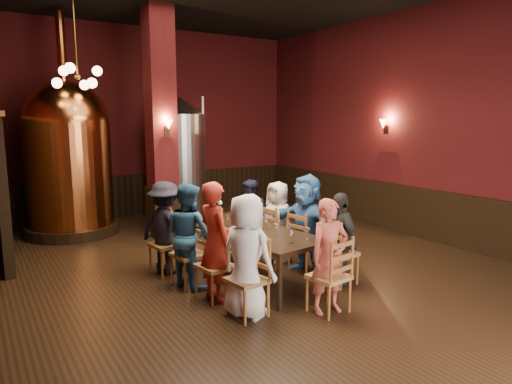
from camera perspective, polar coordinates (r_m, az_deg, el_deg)
room at (r=6.90m, az=-1.15°, el=8.19°), size 10.00×10.02×4.50m
wainscot_right at (r=9.75m, az=19.27°, el=-2.34°), size 0.08×9.90×1.00m
wainscot_back at (r=11.60m, az=-13.85°, el=-0.27°), size 7.90×0.08×1.00m
column at (r=9.31m, az=-11.79°, el=8.32°), size 0.58×0.58×4.50m
pendant_cluster at (r=9.02m, az=-21.41°, el=13.26°), size 0.90×0.90×1.70m
sconce_wall at (r=10.04m, az=15.99°, el=7.93°), size 0.20×0.20×0.36m
sconce_column at (r=9.03m, az=-11.10°, el=7.99°), size 0.20×0.20×0.36m
dining_table at (r=6.77m, az=-0.78°, el=-5.21°), size 1.30×2.51×0.75m
chair_0 at (r=5.59m, az=-1.16°, el=-10.88°), size 0.52×0.52×0.92m
person_0 at (r=5.49m, az=-1.17°, el=-8.01°), size 0.73×0.86×1.50m
chair_1 at (r=6.10m, az=-5.12°, el=-9.15°), size 0.52×0.52×0.92m
person_1 at (r=6.00m, az=-5.17°, el=-6.16°), size 0.42×0.60×1.58m
chair_2 at (r=6.63m, az=-8.38°, el=-7.69°), size 0.52×0.52×0.92m
person_2 at (r=6.55m, az=-8.44°, el=-5.31°), size 0.54×0.79×1.49m
chair_3 at (r=7.19m, az=-11.17°, el=-6.40°), size 0.52×0.52×0.92m
person_3 at (r=7.12m, az=-11.24°, el=-4.41°), size 0.90×1.07×1.43m
chair_4 at (r=6.72m, az=10.38°, el=-7.50°), size 0.52×0.52×0.92m
person_4 at (r=6.66m, az=10.43°, el=-5.77°), size 0.46×0.83×1.34m
chair_5 at (r=7.15m, az=6.25°, el=-6.36°), size 0.52×0.52×0.92m
person_5 at (r=7.07m, az=6.30°, el=-3.94°), size 0.55×1.46×1.54m
chair_6 at (r=7.61m, az=2.67°, el=-5.35°), size 0.52×0.52×0.92m
person_6 at (r=7.55m, az=2.69°, el=-3.77°), size 0.52×0.72×1.35m
chair_7 at (r=8.10m, az=-0.52°, el=-4.42°), size 0.52×0.52×0.92m
person_7 at (r=8.06m, az=-0.52°, el=-3.09°), size 0.56×0.71×1.31m
chair_8 at (r=5.77m, az=9.08°, el=-10.34°), size 0.52×0.52×0.92m
person_8 at (r=5.69m, az=9.14°, el=-7.94°), size 0.56×0.40×1.43m
copper_kettle at (r=10.00m, az=-22.38°, el=4.15°), size 2.17×2.17×4.40m
steel_vessel at (r=10.78m, az=-9.33°, el=4.10°), size 1.24×1.24×2.84m
rose_vase at (r=7.55m, az=-4.92°, el=-1.49°), size 0.20×0.20×0.34m
wine_glass_0 at (r=6.21m, az=6.49°, el=-5.21°), size 0.07×0.07×0.17m
wine_glass_1 at (r=6.43m, az=4.19°, el=-4.67°), size 0.07×0.07×0.17m
wine_glass_2 at (r=6.39m, az=2.54°, el=-4.74°), size 0.07×0.07×0.17m
wine_glass_3 at (r=6.05m, az=4.38°, el=-5.59°), size 0.07×0.07×0.17m
wine_glass_4 at (r=6.83m, az=-0.17°, el=-3.80°), size 0.07×0.07×0.17m
wine_glass_5 at (r=6.95m, az=-3.59°, el=-3.59°), size 0.07×0.07×0.17m
wine_glass_6 at (r=6.74m, az=1.30°, el=-3.98°), size 0.07×0.07×0.17m
wine_glass_7 at (r=6.82m, az=-0.05°, el=-3.82°), size 0.07×0.07×0.17m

